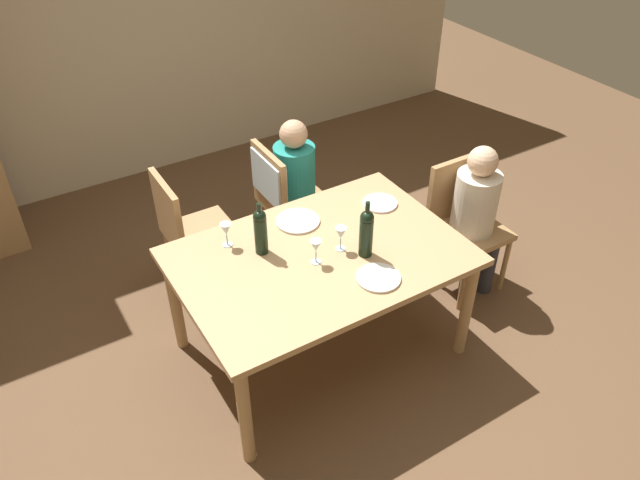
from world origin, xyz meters
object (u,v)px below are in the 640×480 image
object	(u,v)px
chair_right_end	(463,216)
dinner_plate_host	(298,221)
wine_bottle_dark_red	(366,232)
handbag	(252,256)
wine_glass_near_left	(226,230)
person_woman_host	(477,211)
chair_far_left	(188,228)
chair_far_right	(280,190)
dinner_plate_guest_left	(378,278)
wine_bottle_tall_green	(261,230)
wine_glass_near_right	(316,247)
person_man_bearded	(298,179)
wine_glass_centre	(341,234)
dinner_plate_guest_right	(380,203)
dining_table	(320,265)

from	to	relation	value
chair_right_end	dinner_plate_host	world-z (taller)	chair_right_end
wine_bottle_dark_red	handbag	distance (m)	1.36
wine_bottle_dark_red	wine_glass_near_left	bearing A→B (deg)	142.35
person_woman_host	chair_right_end	bearing A→B (deg)	-90.00
chair_far_left	wine_bottle_dark_red	xyz separation A→B (m)	(0.67, -1.06, 0.38)
chair_far_right	dinner_plate_guest_left	bearing A→B (deg)	-3.75
chair_far_left	wine_bottle_tall_green	distance (m)	0.85
wine_bottle_tall_green	wine_glass_near_right	world-z (taller)	wine_bottle_tall_green
person_man_bearded	wine_glass_centre	bearing A→B (deg)	-15.57
wine_bottle_tall_green	dinner_plate_guest_right	bearing A→B (deg)	2.84
wine_bottle_dark_red	chair_right_end	bearing A→B (deg)	12.75
dining_table	wine_bottle_dark_red	distance (m)	0.35
dining_table	chair_far_right	xyz separation A→B (m)	(0.24, 0.93, -0.08)
dining_table	wine_bottle_dark_red	world-z (taller)	wine_bottle_dark_red
dinner_plate_host	handbag	xyz separation A→B (m)	(-0.06, 0.60, -0.66)
chair_far_right	wine_bottle_dark_red	xyz separation A→B (m)	(-0.02, -1.06, 0.32)
chair_right_end	handbag	world-z (taller)	chair_right_end
chair_right_end	wine_glass_near_left	bearing A→B (deg)	-9.38
chair_right_end	chair_far_right	bearing A→B (deg)	-41.70
dining_table	person_woman_host	xyz separation A→B (m)	(1.19, -0.03, -0.04)
person_man_bearded	handbag	world-z (taller)	person_man_bearded
wine_bottle_tall_green	wine_glass_near_right	size ratio (longest dim) A/B	2.20
wine_glass_centre	dining_table	bearing A→B (deg)	171.07
dinner_plate_guest_left	dinner_plate_host	bearing A→B (deg)	99.00
chair_far_left	wine_bottle_dark_red	world-z (taller)	wine_bottle_dark_red
wine_glass_near_right	dinner_plate_host	distance (m)	0.41
wine_bottle_tall_green	handbag	world-z (taller)	wine_bottle_tall_green
wine_bottle_tall_green	wine_glass_near_left	distance (m)	0.22
person_woman_host	dinner_plate_guest_right	distance (m)	0.67
chair_far_left	handbag	distance (m)	0.61
wine_glass_near_right	wine_bottle_tall_green	bearing A→B (deg)	131.58
wine_bottle_tall_green	dinner_plate_guest_left	distance (m)	0.70
wine_bottle_tall_green	wine_glass_centre	world-z (taller)	wine_bottle_tall_green
chair_far_left	dinner_plate_guest_right	size ratio (longest dim) A/B	4.18
dining_table	person_man_bearded	distance (m)	1.01
dining_table	dinner_plate_guest_left	size ratio (longest dim) A/B	6.66
dinner_plate_host	handbag	size ratio (longest dim) A/B	0.95
wine_glass_centre	handbag	world-z (taller)	wine_glass_centre
dinner_plate_host	dinner_plate_guest_left	distance (m)	0.69
person_man_bearded	dinner_plate_host	xyz separation A→B (m)	(-0.34, -0.60, 0.13)
wine_bottle_tall_green	chair_right_end	bearing A→B (deg)	-4.08
dining_table	wine_glass_near_right	bearing A→B (deg)	-139.25
wine_bottle_dark_red	wine_glass_near_right	bearing A→B (deg)	162.94
dining_table	wine_bottle_tall_green	size ratio (longest dim) A/B	4.92
wine_glass_centre	dinner_plate_guest_left	distance (m)	0.34
wine_glass_near_left	dinner_plate_host	size ratio (longest dim) A/B	0.56
chair_right_end	wine_bottle_tall_green	size ratio (longest dim) A/B	2.80
dinner_plate_guest_left	person_woman_host	bearing A→B (deg)	17.22
dinner_plate_guest_left	dinner_plate_guest_right	bearing A→B (deg)	53.40
dining_table	chair_right_end	bearing A→B (deg)	4.20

